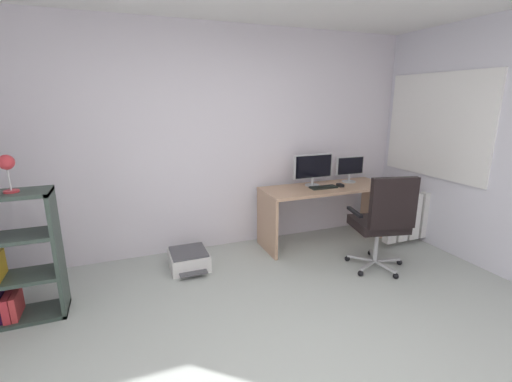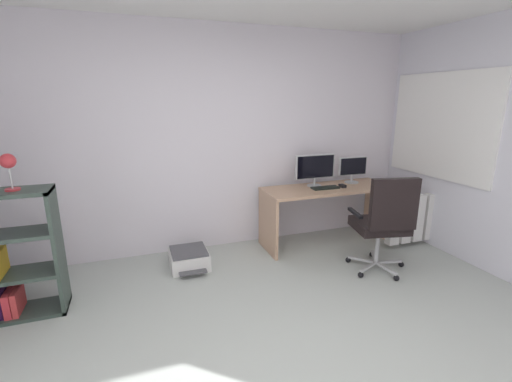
# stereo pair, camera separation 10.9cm
# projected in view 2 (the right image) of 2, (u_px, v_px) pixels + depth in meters

# --- Properties ---
(wall_back) EXTENTS (5.14, 0.10, 2.63)m
(wall_back) POSITION_uv_depth(u_px,v_px,m) (213.00, 141.00, 4.19)
(wall_back) COLOR silver
(wall_back) RESTS_ON ground
(window_pane) EXTENTS (0.01, 1.41, 1.16)m
(window_pane) POSITION_uv_depth(u_px,v_px,m) (441.00, 126.00, 4.17)
(window_pane) COLOR white
(window_frame) EXTENTS (0.02, 1.49, 1.24)m
(window_frame) POSITION_uv_depth(u_px,v_px,m) (440.00, 126.00, 4.16)
(window_frame) COLOR white
(desk) EXTENTS (1.64, 0.59, 0.74)m
(desk) POSITION_uv_depth(u_px,v_px,m) (327.00, 201.00, 4.41)
(desk) COLOR tan
(desk) RESTS_ON ground
(monitor_main) EXTENTS (0.54, 0.18, 0.40)m
(monitor_main) POSITION_uv_depth(u_px,v_px,m) (315.00, 168.00, 4.37)
(monitor_main) COLOR #B2B5B7
(monitor_main) RESTS_ON desk
(monitor_secondary) EXTENTS (0.40, 0.18, 0.34)m
(monitor_secondary) POSITION_uv_depth(u_px,v_px,m) (353.00, 168.00, 4.55)
(monitor_secondary) COLOR #B2B5B7
(monitor_secondary) RESTS_ON desk
(keyboard) EXTENTS (0.34, 0.14, 0.02)m
(keyboard) POSITION_uv_depth(u_px,v_px,m) (325.00, 188.00, 4.30)
(keyboard) COLOR black
(keyboard) RESTS_ON desk
(computer_mouse) EXTENTS (0.07, 0.10, 0.03)m
(computer_mouse) POSITION_uv_depth(u_px,v_px,m) (342.00, 186.00, 4.36)
(computer_mouse) COLOR black
(computer_mouse) RESTS_ON desk
(office_chair) EXTENTS (0.65, 0.62, 1.07)m
(office_chair) POSITION_uv_depth(u_px,v_px,m) (384.00, 220.00, 3.60)
(office_chair) COLOR #B7BABC
(office_chair) RESTS_ON ground
(desk_lamp) EXTENTS (0.12, 0.12, 0.30)m
(desk_lamp) POSITION_uv_depth(u_px,v_px,m) (8.00, 164.00, 2.74)
(desk_lamp) COLOR #C33037
(desk_lamp) RESTS_ON bookshelf
(printer) EXTENTS (0.41, 0.50, 0.20)m
(printer) POSITION_uv_depth(u_px,v_px,m) (189.00, 259.00, 3.86)
(printer) COLOR silver
(printer) RESTS_ON ground
(radiator) EXTENTS (1.04, 0.10, 0.60)m
(radiator) POSITION_uv_depth(u_px,v_px,m) (423.00, 217.00, 4.42)
(radiator) COLOR white
(radiator) RESTS_ON ground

